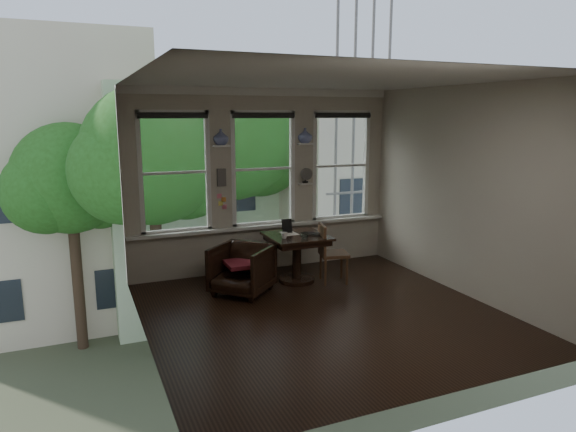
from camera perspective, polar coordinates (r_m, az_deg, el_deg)
name	(u,v)px	position (r m, az deg, el deg)	size (l,w,h in m)	color
ground	(322,313)	(6.91, 3.82, -10.74)	(4.50, 4.50, 0.00)	black
ceiling	(325,79)	(6.43, 4.17, 14.91)	(4.50, 4.50, 0.00)	silver
wall_back	(263,181)	(8.55, -2.83, 3.92)	(4.50, 4.50, 0.00)	beige
wall_front	(440,241)	(4.65, 16.58, -2.69)	(4.50, 4.50, 0.00)	beige
wall_left	(141,215)	(5.86, -16.07, 0.14)	(4.50, 4.50, 0.00)	beige
wall_right	(464,191)	(7.77, 18.98, 2.60)	(4.50, 4.50, 0.00)	beige
window_left	(175,173)	(8.15, -12.50, 4.73)	(1.10, 0.12, 1.90)	white
window_center	(263,169)	(8.53, -2.85, 5.25)	(1.10, 0.12, 1.90)	white
window_right	(340,166)	(9.12, 5.78, 5.59)	(1.10, 0.12, 1.90)	white
shelf_left	(221,146)	(8.18, -7.45, 7.73)	(0.26, 0.16, 0.03)	white
shelf_right	(305,144)	(8.68, 1.90, 8.01)	(0.26, 0.16, 0.03)	white
intercom	(221,177)	(8.25, -7.42, 4.28)	(0.14, 0.06, 0.28)	#59544F
sticky_notes	(222,199)	(8.31, -7.37, 1.88)	(0.16, 0.01, 0.24)	pink
desk_fan	(305,178)	(8.71, 1.93, 4.26)	(0.20, 0.20, 0.24)	#59544F
vase_left	(221,137)	(8.17, -7.47, 8.70)	(0.24, 0.24, 0.25)	silver
vase_right	(305,136)	(8.67, 1.91, 8.93)	(0.24, 0.24, 0.25)	silver
table	(297,258)	(8.04, 0.98, -4.72)	(0.90, 0.90, 0.75)	black
armchair_left	(242,269)	(7.55, -5.15, -5.93)	(0.78, 0.80, 0.73)	black
cushion_red	(242,264)	(7.52, -5.16, -5.30)	(0.45, 0.45, 0.06)	maroon
side_chair_right	(334,253)	(8.03, 5.12, -4.16)	(0.42, 0.42, 0.92)	#4B341A
laptop	(315,234)	(7.94, 2.97, -2.05)	(0.35, 0.23, 0.03)	black
mug	(284,235)	(7.72, -0.42, -2.17)	(0.10, 0.10, 0.09)	white
drinking_glass	(304,236)	(7.70, 1.84, -2.19)	(0.12, 0.12, 0.10)	white
tablet	(287,226)	(8.07, -0.12, -1.12)	(0.16, 0.02, 0.22)	black
papers	(289,233)	(8.05, 0.13, -1.94)	(0.22, 0.30, 0.00)	silver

